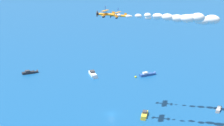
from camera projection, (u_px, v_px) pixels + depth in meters
name	position (u px, v px, depth m)	size (l,w,h in m)	color
ground_plane	(111.00, 114.00, 185.26)	(2000.00, 2000.00, 0.00)	navy
motorboat_offshore	(144.00, 115.00, 182.23)	(8.04, 6.64, 2.43)	gold
motorboat_trailing	(93.00, 74.00, 231.54)	(6.84, 10.16, 2.92)	white
motorboat_mid_cluster	(148.00, 74.00, 232.45)	(9.19, 4.60, 2.58)	#23478C
motorboat_outer_ring_b	(31.00, 72.00, 235.59)	(8.57, 4.55, 2.41)	black
motorboat_outer_ring_c	(218.00, 110.00, 188.16)	(6.61, 4.15, 1.88)	#9E9993
marker_buoy	(136.00, 77.00, 229.16)	(1.10, 1.10, 2.10)	yellow
biplane_lead	(105.00, 14.00, 164.93)	(6.87, 6.94, 3.63)	orange
wingwalker_lead	(105.00, 8.00, 164.49)	(0.83, 0.58, 1.78)	#1E4CB2
smoke_trail_lead	(179.00, 18.00, 158.73)	(19.76, 27.59, 4.00)	silver
biplane_wingman	(118.00, 15.00, 181.20)	(6.87, 6.94, 3.63)	orange
wingwalker_wingman	(118.00, 10.00, 180.76)	(0.83, 0.58, 1.78)	#1E4CB2
smoke_trail_wingman	(194.00, 19.00, 174.44)	(22.15, 31.10, 4.50)	silver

